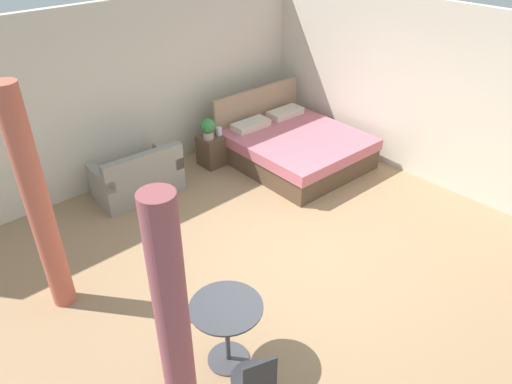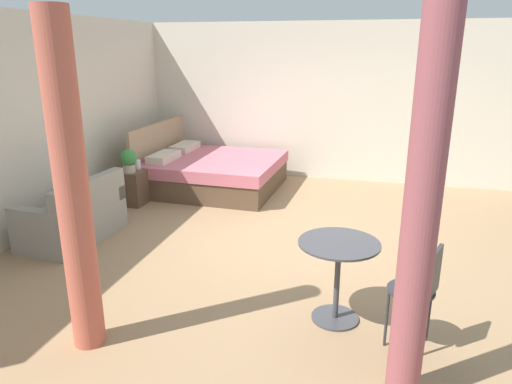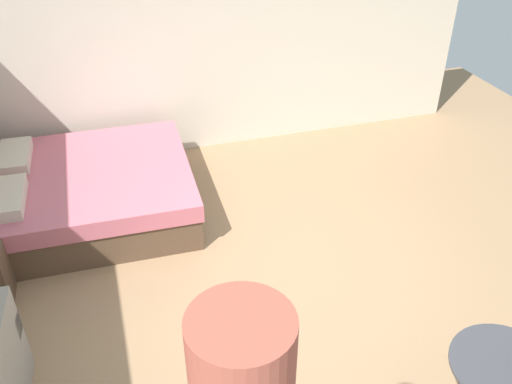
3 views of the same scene
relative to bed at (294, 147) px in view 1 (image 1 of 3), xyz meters
name	(u,v)px [view 1 (image 1 of 3)]	position (x,y,z in m)	size (l,w,h in m)	color
ground_plane	(300,251)	(-1.72, -1.77, -0.31)	(8.89, 9.71, 0.02)	#9E7A56
wall_back	(153,86)	(-1.72, 1.58, 1.09)	(8.89, 0.12, 2.78)	beige
wall_right	(437,97)	(1.22, -1.77, 1.09)	(0.12, 6.71, 2.78)	beige
bed	(294,147)	(0.00, 0.00, 0.00)	(2.00, 2.19, 1.09)	brown
couch	(139,179)	(-2.56, 0.89, -0.01)	(1.32, 0.84, 0.82)	gray
nightstand	(213,150)	(-1.09, 0.91, -0.03)	(0.44, 0.40, 0.53)	brown
potted_plant	(208,128)	(-1.19, 0.88, 0.43)	(0.25, 0.25, 0.36)	tan
vase	(219,131)	(-0.97, 0.86, 0.30)	(0.10, 0.10, 0.14)	silver
balcony_table	(227,323)	(-3.55, -2.47, 0.23)	(0.71, 0.71, 0.75)	#3F3F44
cafe_chair_near_window	(256,381)	(-3.79, -3.15, 0.25)	(0.48, 0.48, 0.88)	#2D2D33
curtain_left	(177,352)	(-4.42, -3.02, 1.02)	(0.23, 0.23, 2.63)	#994C51
curtain_right	(38,206)	(-4.42, -0.53, 1.02)	(0.25, 0.25, 2.63)	#C15B47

